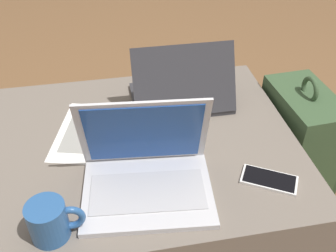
% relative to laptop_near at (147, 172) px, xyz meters
% --- Properties ---
extents(ground_plane, '(14.00, 14.00, 0.00)m').
position_rel_laptop_near_xyz_m(ground_plane, '(0.00, 0.18, -0.51)').
color(ground_plane, brown).
extents(ottoman, '(0.96, 0.78, 0.46)m').
position_rel_laptop_near_xyz_m(ottoman, '(0.00, 0.18, -0.28)').
color(ottoman, '#3D3832').
rests_on(ottoman, ground_plane).
extents(laptop_near, '(0.36, 0.29, 0.26)m').
position_rel_laptop_near_xyz_m(laptop_near, '(0.00, 0.00, 0.00)').
color(laptop_near, silver).
rests_on(laptop_near, ottoman).
extents(laptop_far, '(0.34, 0.24, 0.22)m').
position_rel_laptop_near_xyz_m(laptop_far, '(0.17, 0.36, -0.01)').
color(laptop_far, '#333338').
rests_on(laptop_far, ottoman).
extents(cell_phone, '(0.17, 0.14, 0.01)m').
position_rel_laptop_near_xyz_m(cell_phone, '(0.33, -0.04, -0.05)').
color(cell_phone, white).
rests_on(cell_phone, ottoman).
extents(backpack, '(0.25, 0.32, 0.57)m').
position_rel_laptop_near_xyz_m(backpack, '(0.61, 0.28, -0.27)').
color(backpack, '#385133').
rests_on(backpack, ground_plane).
extents(paper_sheet, '(0.28, 0.34, 0.00)m').
position_rel_laptop_near_xyz_m(paper_sheet, '(-0.14, 0.26, -0.05)').
color(paper_sheet, white).
rests_on(paper_sheet, ottoman).
extents(coffee_mug, '(0.13, 0.09, 0.10)m').
position_rel_laptop_near_xyz_m(coffee_mug, '(-0.24, -0.11, -0.00)').
color(coffee_mug, '#285693').
rests_on(coffee_mug, ottoman).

